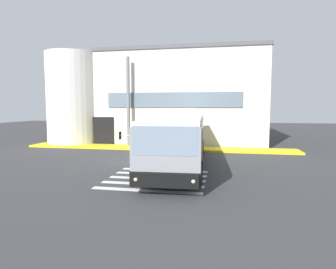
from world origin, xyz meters
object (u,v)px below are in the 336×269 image
(entry_support_column, at_px, (128,102))
(passenger_by_doorway, at_px, (145,134))
(passenger_near_column, at_px, (135,135))
(bus_main_foreground, at_px, (179,141))

(entry_support_column, relative_size, passenger_by_doorway, 4.20)
(entry_support_column, xyz_separation_m, passenger_near_column, (0.80, -0.98, -2.59))
(passenger_near_column, xyz_separation_m, passenger_by_doorway, (0.73, 0.38, 0.03))
(passenger_near_column, bearing_deg, bus_main_foreground, -51.36)
(entry_support_column, bearing_deg, passenger_near_column, -50.69)
(bus_main_foreground, distance_m, passenger_near_column, 6.84)
(entry_support_column, bearing_deg, bus_main_foreground, -51.26)
(bus_main_foreground, distance_m, passenger_by_doorway, 6.72)
(entry_support_column, bearing_deg, passenger_by_doorway, -21.40)
(entry_support_column, xyz_separation_m, bus_main_foreground, (5.07, -6.31, -2.33))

